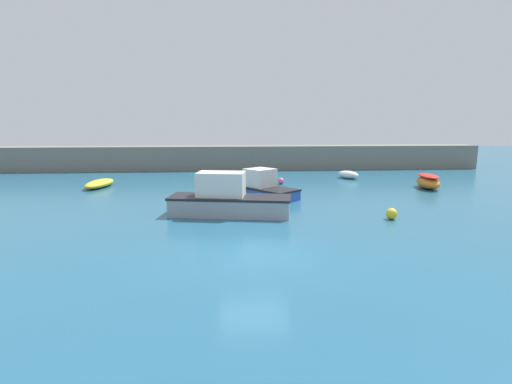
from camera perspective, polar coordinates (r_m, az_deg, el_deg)
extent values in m
cube|color=#235B7A|center=(14.95, -0.27, -9.26)|extent=(120.00, 120.00, 0.20)
cube|color=slate|center=(40.53, -2.79, 4.93)|extent=(49.29, 2.51, 2.36)
ellipsoid|color=orange|center=(31.61, 23.35, 1.26)|extent=(1.76, 3.16, 0.87)
ellipsoid|color=red|center=(31.54, 23.42, 2.13)|extent=(1.59, 2.85, 0.24)
ellipsoid|color=white|center=(34.87, 13.04, 2.43)|extent=(1.94, 2.21, 0.66)
ellipsoid|color=yellow|center=(31.69, -21.45, 1.14)|extent=(1.97, 3.74, 0.57)
cube|color=gray|center=(20.91, -3.72, -2.10)|extent=(6.42, 3.00, 0.87)
cube|color=black|center=(20.81, -3.74, -0.76)|extent=(6.55, 3.06, 0.12)
cube|color=silver|center=(20.78, -5.02, 0.97)|extent=(2.63, 1.85, 1.38)
cube|color=#2D56B7|center=(25.63, 1.10, -0.14)|extent=(4.42, 4.71, 0.57)
cube|color=black|center=(25.57, 1.10, 0.62)|extent=(4.50, 4.81, 0.12)
cube|color=silver|center=(25.72, 0.56, 1.96)|extent=(2.28, 2.27, 1.26)
sphere|color=#EA668C|center=(31.13, 3.59, 1.60)|extent=(0.49, 0.49, 0.49)
sphere|color=white|center=(27.00, -7.55, 0.13)|extent=(0.41, 0.41, 0.41)
sphere|color=yellow|center=(21.08, 18.80, -2.96)|extent=(0.57, 0.57, 0.57)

